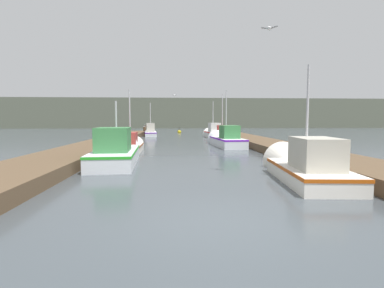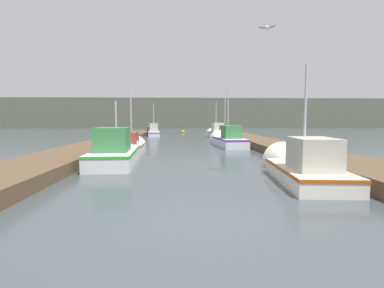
{
  "view_description": "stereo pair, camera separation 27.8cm",
  "coord_description": "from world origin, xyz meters",
  "px_view_note": "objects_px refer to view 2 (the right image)",
  "views": [
    {
      "loc": [
        -0.86,
        -5.59,
        2.02
      ],
      "look_at": [
        0.12,
        9.57,
        0.77
      ],
      "focal_mm": 28.0,
      "sensor_mm": 36.0,
      "label": 1
    },
    {
      "loc": [
        -0.58,
        -5.6,
        2.02
      ],
      "look_at": [
        0.12,
        9.57,
        0.77
      ],
      "focal_mm": 28.0,
      "sensor_mm": 36.0,
      "label": 2
    }
  ],
  "objects_px": {
    "fishing_boat_2": "(132,146)",
    "fishing_boat_6": "(154,132)",
    "fishing_boat_0": "(300,166)",
    "mooring_piling_2": "(225,133)",
    "channel_buoy": "(183,132)",
    "mooring_piling_0": "(149,130)",
    "mooring_piling_1": "(148,131)",
    "fishing_boat_4": "(225,136)",
    "seagull_1": "(177,95)",
    "seagull_lead": "(267,28)",
    "fishing_boat_3": "(227,139)",
    "fishing_boat_1": "(117,151)",
    "fishing_boat_5": "(216,133)"
  },
  "relations": [
    {
      "from": "fishing_boat_0",
      "to": "mooring_piling_2",
      "type": "relative_size",
      "value": 4.94
    },
    {
      "from": "seagull_1",
      "to": "fishing_boat_4",
      "type": "bearing_deg",
      "value": -167.92
    },
    {
      "from": "fishing_boat_2",
      "to": "fishing_boat_6",
      "type": "relative_size",
      "value": 0.9
    },
    {
      "from": "mooring_piling_1",
      "to": "fishing_boat_6",
      "type": "bearing_deg",
      "value": -65.9
    },
    {
      "from": "fishing_boat_2",
      "to": "fishing_boat_4",
      "type": "xyz_separation_m",
      "value": [
        7.23,
        9.02,
        0.09
      ]
    },
    {
      "from": "fishing_boat_0",
      "to": "fishing_boat_5",
      "type": "height_order",
      "value": "fishing_boat_5"
    },
    {
      "from": "mooring_piling_0",
      "to": "seagull_lead",
      "type": "height_order",
      "value": "seagull_lead"
    },
    {
      "from": "fishing_boat_2",
      "to": "fishing_boat_6",
      "type": "xyz_separation_m",
      "value": [
        -0.14,
        18.66,
        0.06
      ]
    },
    {
      "from": "fishing_boat_5",
      "to": "seagull_lead",
      "type": "height_order",
      "value": "seagull_lead"
    },
    {
      "from": "fishing_boat_4",
      "to": "mooring_piling_1",
      "type": "xyz_separation_m",
      "value": [
        -8.31,
        11.73,
        0.1
      ]
    },
    {
      "from": "fishing_boat_5",
      "to": "mooring_piling_1",
      "type": "bearing_deg",
      "value": 138.24
    },
    {
      "from": "fishing_boat_0",
      "to": "seagull_1",
      "type": "bearing_deg",
      "value": 108.16
    },
    {
      "from": "fishing_boat_4",
      "to": "mooring_piling_0",
      "type": "height_order",
      "value": "fishing_boat_4"
    },
    {
      "from": "fishing_boat_1",
      "to": "fishing_boat_5",
      "type": "height_order",
      "value": "fishing_boat_5"
    },
    {
      "from": "mooring_piling_2",
      "to": "seagull_lead",
      "type": "height_order",
      "value": "seagull_lead"
    },
    {
      "from": "fishing_boat_0",
      "to": "fishing_boat_2",
      "type": "relative_size",
      "value": 0.96
    },
    {
      "from": "mooring_piling_1",
      "to": "mooring_piling_2",
      "type": "distance_m",
      "value": 11.04
    },
    {
      "from": "fishing_boat_4",
      "to": "fishing_boat_5",
      "type": "height_order",
      "value": "fishing_boat_4"
    },
    {
      "from": "seagull_1",
      "to": "mooring_piling_1",
      "type": "bearing_deg",
      "value": -47.69
    },
    {
      "from": "fishing_boat_3",
      "to": "fishing_boat_6",
      "type": "xyz_separation_m",
      "value": [
        -6.75,
        14.69,
        -0.05
      ]
    },
    {
      "from": "fishing_boat_5",
      "to": "seagull_lead",
      "type": "bearing_deg",
      "value": -97.8
    },
    {
      "from": "fishing_boat_2",
      "to": "mooring_piling_1",
      "type": "relative_size",
      "value": 5.07
    },
    {
      "from": "mooring_piling_2",
      "to": "channel_buoy",
      "type": "height_order",
      "value": "mooring_piling_2"
    },
    {
      "from": "mooring_piling_0",
      "to": "mooring_piling_2",
      "type": "bearing_deg",
      "value": -38.0
    },
    {
      "from": "fishing_boat_0",
      "to": "seagull_lead",
      "type": "distance_m",
      "value": 4.84
    },
    {
      "from": "fishing_boat_0",
      "to": "mooring_piling_2",
      "type": "bearing_deg",
      "value": 92.58
    },
    {
      "from": "fishing_boat_4",
      "to": "fishing_boat_6",
      "type": "distance_m",
      "value": 12.13
    },
    {
      "from": "fishing_boat_0",
      "to": "fishing_boat_4",
      "type": "xyz_separation_m",
      "value": [
        0.17,
        17.75,
        0.03
      ]
    },
    {
      "from": "fishing_boat_0",
      "to": "mooring_piling_2",
      "type": "height_order",
      "value": "fishing_boat_0"
    },
    {
      "from": "mooring_piling_0",
      "to": "channel_buoy",
      "type": "height_order",
      "value": "mooring_piling_0"
    },
    {
      "from": "mooring_piling_0",
      "to": "channel_buoy",
      "type": "bearing_deg",
      "value": 43.25
    },
    {
      "from": "fishing_boat_1",
      "to": "fishing_boat_6",
      "type": "xyz_separation_m",
      "value": [
        -0.14,
        23.09,
        -0.08
      ]
    },
    {
      "from": "fishing_boat_0",
      "to": "fishing_boat_2",
      "type": "bearing_deg",
      "value": 134.19
    },
    {
      "from": "fishing_boat_0",
      "to": "mooring_piling_0",
      "type": "distance_m",
      "value": 31.63
    },
    {
      "from": "mooring_piling_0",
      "to": "seagull_lead",
      "type": "relative_size",
      "value": 2.33
    },
    {
      "from": "fishing_boat_2",
      "to": "fishing_boat_5",
      "type": "xyz_separation_m",
      "value": [
        7.09,
        14.62,
        0.17
      ]
    },
    {
      "from": "fishing_boat_3",
      "to": "mooring_piling_1",
      "type": "relative_size",
      "value": 5.72
    },
    {
      "from": "fishing_boat_1",
      "to": "fishing_boat_4",
      "type": "xyz_separation_m",
      "value": [
        7.23,
        13.45,
        -0.06
      ]
    },
    {
      "from": "fishing_boat_2",
      "to": "seagull_1",
      "type": "relative_size",
      "value": 10.21
    },
    {
      "from": "fishing_boat_6",
      "to": "fishing_boat_1",
      "type": "bearing_deg",
      "value": -94.67
    },
    {
      "from": "fishing_boat_4",
      "to": "fishing_boat_5",
      "type": "xyz_separation_m",
      "value": [
        -0.13,
        5.6,
        0.09
      ]
    },
    {
      "from": "fishing_boat_3",
      "to": "mooring_piling_2",
      "type": "distance_m",
      "value": 10.81
    },
    {
      "from": "fishing_boat_2",
      "to": "mooring_piling_2",
      "type": "bearing_deg",
      "value": 59.77
    },
    {
      "from": "fishing_boat_4",
      "to": "fishing_boat_5",
      "type": "relative_size",
      "value": 1.02
    },
    {
      "from": "fishing_boat_0",
      "to": "fishing_boat_6",
      "type": "xyz_separation_m",
      "value": [
        -7.2,
        27.38,
        0.01
      ]
    },
    {
      "from": "fishing_boat_6",
      "to": "mooring_piling_0",
      "type": "xyz_separation_m",
      "value": [
        -0.91,
        3.18,
        0.21
      ]
    },
    {
      "from": "fishing_boat_2",
      "to": "seagull_lead",
      "type": "height_order",
      "value": "seagull_lead"
    },
    {
      "from": "fishing_boat_1",
      "to": "fishing_boat_2",
      "type": "bearing_deg",
      "value": 86.89
    },
    {
      "from": "fishing_boat_1",
      "to": "mooring_piling_0",
      "type": "bearing_deg",
      "value": 89.17
    },
    {
      "from": "fishing_boat_3",
      "to": "fishing_boat_4",
      "type": "height_order",
      "value": "fishing_boat_4"
    }
  ]
}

